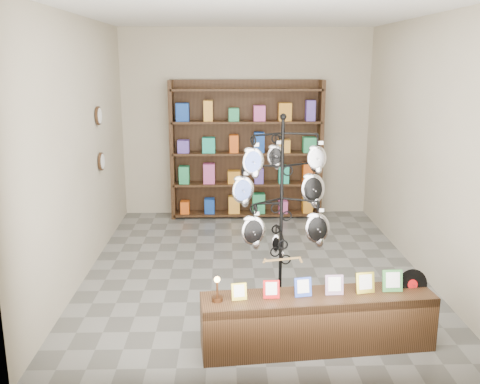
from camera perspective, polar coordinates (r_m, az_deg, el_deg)
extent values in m
plane|color=slate|center=(6.66, 1.40, -8.12)|extent=(5.00, 5.00, 0.00)
plane|color=#BBB096|center=(8.73, 0.64, 7.34)|extent=(4.00, 0.00, 4.00)
plane|color=#BBB096|center=(3.82, 3.41, -1.31)|extent=(4.00, 0.00, 4.00)
plane|color=#BBB096|center=(6.47, -16.55, 4.45)|extent=(0.00, 5.00, 5.00)
plane|color=#BBB096|center=(6.67, 18.97, 4.53)|extent=(0.00, 5.00, 5.00)
plane|color=white|center=(6.20, 1.58, 18.53)|extent=(5.00, 5.00, 0.00)
cylinder|color=black|center=(5.73, 4.24, -11.85)|extent=(0.46, 0.46, 0.03)
cylinder|color=black|center=(5.38, 4.42, -2.59)|extent=(0.04, 0.04, 1.95)
sphere|color=black|center=(5.19, 4.63, 8.00)|extent=(0.07, 0.07, 0.07)
ellipsoid|color=silver|center=(5.68, 3.85, -5.52)|extent=(0.11, 0.05, 0.20)
cube|color=#B28C4A|center=(5.23, 4.58, -7.17)|extent=(0.37, 0.10, 0.04)
cube|color=black|center=(4.91, 8.25, -13.50)|extent=(2.08, 0.63, 0.50)
cube|color=gold|center=(4.64, -0.10, -10.58)|extent=(0.13, 0.06, 0.15)
cube|color=#B30E0F|center=(4.68, 3.35, -10.32)|extent=(0.14, 0.06, 0.16)
cube|color=#263FA5|center=(4.73, 6.73, -10.04)|extent=(0.15, 0.07, 0.17)
cube|color=#E54C33|center=(4.80, 10.02, -9.73)|extent=(0.16, 0.07, 0.18)
cube|color=gold|center=(4.89, 13.20, -9.40)|extent=(0.17, 0.07, 0.19)
cube|color=#337233|center=(4.98, 15.95, -9.09)|extent=(0.18, 0.08, 0.20)
cylinder|color=black|center=(5.13, 17.93, -9.36)|extent=(0.28, 0.09, 0.27)
cylinder|color=#B30E0F|center=(5.13, 17.94, -9.38)|extent=(0.10, 0.04, 0.09)
cylinder|color=#442613|center=(4.64, -2.43, -11.32)|extent=(0.09, 0.09, 0.04)
cylinder|color=#442613|center=(4.61, -2.44, -10.38)|extent=(0.02, 0.02, 0.13)
sphere|color=#FFBF59|center=(4.57, -2.45, -9.31)|extent=(0.05, 0.05, 0.05)
cube|color=black|center=(8.73, 0.65, 4.69)|extent=(2.40, 0.04, 2.20)
cube|color=black|center=(8.61, -7.21, 4.45)|extent=(0.06, 0.36, 2.20)
cube|color=black|center=(8.70, 8.50, 4.50)|extent=(0.06, 0.36, 2.20)
cube|color=black|center=(8.80, 0.67, -2.24)|extent=(2.36, 0.36, 0.04)
cube|color=black|center=(8.68, 0.67, 0.93)|extent=(2.36, 0.36, 0.03)
cube|color=black|center=(8.58, 0.68, 4.19)|extent=(2.36, 0.36, 0.04)
cube|color=black|center=(8.51, 0.69, 7.51)|extent=(2.36, 0.36, 0.04)
cube|color=black|center=(8.47, 0.70, 10.87)|extent=(2.36, 0.36, 0.04)
cylinder|color=black|center=(7.20, -14.86, 7.87)|extent=(0.03, 0.24, 0.24)
cylinder|color=black|center=(7.28, -14.57, 3.17)|extent=(0.03, 0.24, 0.24)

